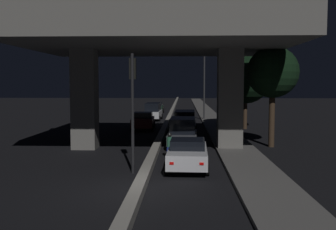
% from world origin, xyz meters
% --- Properties ---
extents(ground_plane, '(200.00, 200.00, 0.00)m').
position_xyz_m(ground_plane, '(0.00, 0.00, 0.00)').
color(ground_plane, black).
extents(median_divider, '(0.46, 126.00, 0.36)m').
position_xyz_m(median_divider, '(0.00, 35.00, 0.18)').
color(median_divider, gray).
rests_on(median_divider, ground_plane).
extents(sidewalk_right, '(2.43, 126.00, 0.17)m').
position_xyz_m(sidewalk_right, '(4.89, 28.00, 0.08)').
color(sidewalk_right, '#5B5956').
rests_on(sidewalk_right, ground_plane).
extents(elevated_overpass, '(15.94, 13.12, 9.26)m').
position_xyz_m(elevated_overpass, '(0.00, 9.63, 7.09)').
color(elevated_overpass, slate).
rests_on(elevated_overpass, ground_plane).
extents(traffic_light_left_of_median, '(0.30, 0.49, 5.43)m').
position_xyz_m(traffic_light_left_of_median, '(-0.63, 2.96, 3.69)').
color(traffic_light_left_of_median, black).
rests_on(traffic_light_left_of_median, ground_plane).
extents(street_lamp, '(1.94, 0.32, 8.62)m').
position_xyz_m(street_lamp, '(3.74, 29.53, 5.02)').
color(street_lamp, '#2D2D30').
rests_on(street_lamp, ground_plane).
extents(car_white_lead, '(2.09, 4.51, 1.44)m').
position_xyz_m(car_white_lead, '(1.87, 3.95, 0.74)').
color(car_white_lead, silver).
rests_on(car_white_lead, ground_plane).
extents(car_grey_second, '(2.07, 4.00, 1.89)m').
position_xyz_m(car_grey_second, '(1.62, 10.46, 0.99)').
color(car_grey_second, '#515459').
rests_on(car_grey_second, ground_plane).
extents(car_dark_green_third, '(2.06, 4.62, 1.86)m').
position_xyz_m(car_dark_green_third, '(1.78, 17.78, 0.97)').
color(car_dark_green_third, black).
rests_on(car_dark_green_third, ground_plane).
extents(car_dark_green_fourth, '(2.15, 4.61, 1.43)m').
position_xyz_m(car_dark_green_fourth, '(1.71, 24.04, 0.74)').
color(car_dark_green_fourth, black).
rests_on(car_dark_green_fourth, ground_plane).
extents(car_dark_red_lead_oncoming, '(2.07, 4.26, 1.57)m').
position_xyz_m(car_dark_red_lead_oncoming, '(-1.93, 19.91, 0.79)').
color(car_dark_red_lead_oncoming, '#591414').
rests_on(car_dark_red_lead_oncoming, ground_plane).
extents(car_white_second_oncoming, '(2.01, 4.59, 1.95)m').
position_xyz_m(car_white_second_oncoming, '(-1.77, 29.45, 1.02)').
color(car_white_second_oncoming, silver).
rests_on(car_white_second_oncoming, ground_plane).
extents(car_dark_green_third_oncoming, '(1.89, 3.98, 1.53)m').
position_xyz_m(car_dark_green_third_oncoming, '(-2.05, 39.76, 0.80)').
color(car_dark_green_third_oncoming, black).
rests_on(car_dark_green_third_oncoming, ground_plane).
extents(motorcycle_blue_filtering_near, '(0.32, 1.82, 1.44)m').
position_xyz_m(motorcycle_blue_filtering_near, '(0.91, 6.40, 0.61)').
color(motorcycle_blue_filtering_near, black).
rests_on(motorcycle_blue_filtering_near, ground_plane).
extents(pedestrian_on_sidewalk, '(0.39, 0.39, 1.80)m').
position_xyz_m(pedestrian_on_sidewalk, '(4.64, 12.51, 1.06)').
color(pedestrian_on_sidewalk, black).
rests_on(pedestrian_on_sidewalk, sidewalk_right).
extents(roadside_tree_kerbside_near, '(3.31, 3.31, 6.48)m').
position_xyz_m(roadside_tree_kerbside_near, '(7.36, 10.73, 4.78)').
color(roadside_tree_kerbside_near, '#38281C').
rests_on(roadside_tree_kerbside_near, ground_plane).
extents(roadside_tree_kerbside_mid, '(4.53, 4.53, 6.84)m').
position_xyz_m(roadside_tree_kerbside_mid, '(7.25, 20.97, 4.56)').
color(roadside_tree_kerbside_mid, '#38281C').
rests_on(roadside_tree_kerbside_mid, ground_plane).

